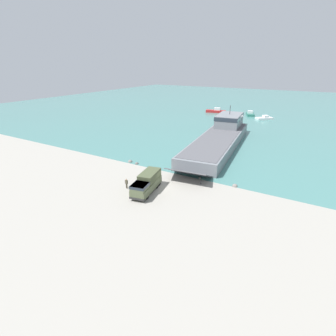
{
  "coord_description": "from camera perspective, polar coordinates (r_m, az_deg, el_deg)",
  "views": [
    {
      "loc": [
        20.87,
        -33.12,
        18.89
      ],
      "look_at": [
        -0.08,
        2.69,
        2.24
      ],
      "focal_mm": 28.0,
      "sensor_mm": 36.0,
      "label": 1
    }
  ],
  "objects": [
    {
      "name": "ground_plane",
      "position": [
        43.47,
        -1.7,
        -3.9
      ],
      "size": [
        240.0,
        240.0,
        0.0
      ],
      "primitive_type": "plane",
      "color": "#9E998E"
    },
    {
      "name": "water_surface",
      "position": [
        131.9,
        21.41,
        12.18
      ],
      "size": [
        240.0,
        180.0,
        0.01
      ],
      "primitive_type": "cube",
      "color": "#477F7A",
      "rests_on": "ground_plane"
    },
    {
      "name": "landing_craft",
      "position": [
        66.81,
        11.39,
        6.85
      ],
      "size": [
        12.85,
        42.11,
        8.23
      ],
      "rotation": [
        0.0,
        0.0,
        0.12
      ],
      "color": "gray",
      "rests_on": "ground_plane"
    },
    {
      "name": "military_truck",
      "position": [
        41.07,
        -4.68,
        -3.24
      ],
      "size": [
        3.67,
        7.61,
        2.9
      ],
      "rotation": [
        0.0,
        0.0,
        -1.38
      ],
      "color": "#566042",
      "rests_on": "ground_plane"
    },
    {
      "name": "soldier_on_ramp",
      "position": [
        42.75,
        -9.02,
        -3.22
      ],
      "size": [
        0.47,
        0.3,
        1.67
      ],
      "rotation": [
        0.0,
        0.0,
        4.58
      ],
      "color": "#4C4738",
      "rests_on": "ground_plane"
    },
    {
      "name": "moored_boat_a",
      "position": [
        111.56,
        10.4,
        12.12
      ],
      "size": [
        8.16,
        3.85,
        2.02
      ],
      "rotation": [
        0.0,
        0.0,
        1.8
      ],
      "color": "#B22323",
      "rests_on": "ground_plane"
    },
    {
      "name": "moored_boat_b",
      "position": [
        108.57,
        17.45,
        11.18
      ],
      "size": [
        4.55,
        6.39,
        1.73
      ],
      "rotation": [
        0.0,
        0.0,
        3.51
      ],
      "color": "#2D7060",
      "rests_on": "ground_plane"
    },
    {
      "name": "moored_boat_c",
      "position": [
        102.16,
        20.26,
        10.17
      ],
      "size": [
        6.16,
        5.89,
        1.47
      ],
      "rotation": [
        0.0,
        0.0,
        2.3
      ],
      "color": "white",
      "rests_on": "ground_plane"
    },
    {
      "name": "mooring_bollard",
      "position": [
        44.29,
        7.21,
        -3.04
      ],
      "size": [
        0.26,
        0.26,
        0.67
      ],
      "color": "#333338",
      "rests_on": "ground_plane"
    },
    {
      "name": "shoreline_rock_a",
      "position": [
        53.14,
        -6.82,
        0.89
      ],
      "size": [
        0.72,
        0.72,
        0.72
      ],
      "primitive_type": "sphere",
      "color": "#66605B",
      "rests_on": "ground_plane"
    },
    {
      "name": "shoreline_rock_b",
      "position": [
        44.64,
        14.34,
        -3.9
      ],
      "size": [
        0.87,
        0.87,
        0.87
      ],
      "primitive_type": "sphere",
      "color": "gray",
      "rests_on": "ground_plane"
    },
    {
      "name": "shoreline_rock_c",
      "position": [
        54.39,
        -8.24,
        1.31
      ],
      "size": [
        0.91,
        0.91,
        0.91
      ],
      "primitive_type": "sphere",
      "color": "gray",
      "rests_on": "ground_plane"
    },
    {
      "name": "shoreline_rock_d",
      "position": [
        46.53,
        6.94,
        -2.25
      ],
      "size": [
        0.5,
        0.5,
        0.5
      ],
      "primitive_type": "sphere",
      "color": "gray",
      "rests_on": "ground_plane"
    }
  ]
}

